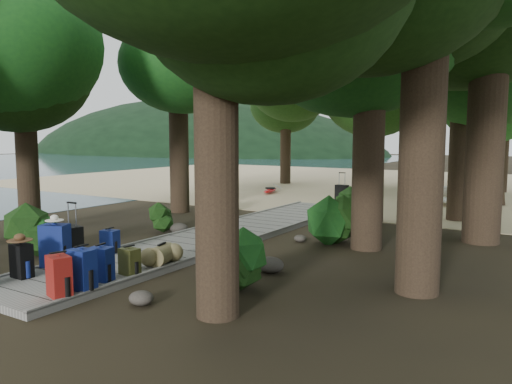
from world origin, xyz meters
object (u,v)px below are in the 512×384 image
Objects in this scene: backpack_right_c at (101,262)px; suitcase_on_boardwalk at (73,244)px; backpack_right_b at (82,267)px; backpack_right_d at (130,260)px; backpack_left_b at (21,259)px; backpack_right_a at (59,274)px; kayak at (270,189)px; sun_lounger at (445,196)px; backpack_left_c at (55,243)px; duffel_right_khaki at (162,255)px; backpack_left_d at (110,240)px; lone_suitcase_on_sand at (342,195)px.

suitcase_on_boardwalk is at bearing 145.82° from backpack_right_c.
backpack_right_b reaches higher than backpack_right_d.
backpack_left_b is 1.03× the size of backpack_right_c.
kayak is (-4.53, 14.00, -0.28)m from backpack_right_a.
backpack_right_c is 0.32× the size of sun_lounger.
sun_lounger is (2.67, 14.09, -0.13)m from backpack_right_a.
backpack_right_a is (1.52, -1.07, -0.09)m from backpack_left_c.
backpack_left_b is 1.40m from backpack_right_c.
suitcase_on_boardwalk reaches higher than duffel_right_khaki.
duffel_right_khaki is 12.65m from kayak.
duffel_right_khaki is (0.13, 1.31, -0.13)m from backpack_right_c.
backpack_right_d is 0.16× the size of kayak.
kayak is at bearing 125.75° from backpack_right_a.
backpack_left_c reaches higher than backpack_left_d.
backpack_left_b is at bearing -136.45° from backpack_right_d.
backpack_left_b is 1.43m from backpack_right_a.
backpack_right_b is at bearing -86.28° from kayak.
backpack_right_c is at bearing -6.60° from suitcase_on_boardwalk.
backpack_left_b is 1.26× the size of backpack_right_d.
suitcase_on_boardwalk is at bearing -177.57° from backpack_right_d.
backpack_left_c is 0.44× the size of sun_lounger.
sun_lounger is at bearing -14.07° from kayak.
lone_suitcase_on_sand is (0.86, 11.94, -0.06)m from backpack_left_b.
backpack_left_b reaches higher than lone_suitcase_on_sand.
backpack_left_c is 1.59× the size of duffel_right_khaki.
suitcase_on_boardwalk is at bearing 145.72° from backpack_right_b.
backpack_left_c is 1.22× the size of backpack_right_b.
backpack_right_d is 13.40m from kayak.
suitcase_on_boardwalk is at bearing -170.08° from duffel_right_khaki.
backpack_right_a reaches higher than duffel_right_khaki.
suitcase_on_boardwalk is (-1.58, -0.71, 0.16)m from duffel_right_khaki.
backpack_left_d reaches higher than kayak.
suitcase_on_boardwalk is at bearing -87.08° from lone_suitcase_on_sand.
sun_lounger is (7.20, 0.09, 0.15)m from kayak.
suitcase_on_boardwalk is (-0.04, -0.85, 0.08)m from backpack_left_d.
backpack_right_b is at bearing -83.30° from backpack_right_d.
backpack_right_c is at bearing -97.29° from backpack_right_d.
kayak is at bearing 164.84° from lone_suitcase_on_sand.
suitcase_on_boardwalk is (-0.05, 0.42, -0.09)m from backpack_left_c.
backpack_left_d reaches higher than duffel_right_khaki.
backpack_left_b is at bearing -104.55° from backpack_left_c.
backpack_left_d is at bearing 128.70° from backpack_right_b.
lone_suitcase_on_sand reaches higher than sun_lounger.
kayak is at bearing 95.65° from backpack_left_d.
backpack_left_c reaches higher than sun_lounger.
backpack_right_d is 0.74× the size of suitcase_on_boardwalk.
backpack_right_c reaches higher than duffel_right_khaki.
backpack_right_a reaches higher than lone_suitcase_on_sand.
backpack_right_a is 1.40m from backpack_right_d.
backpack_right_c is at bearing 115.42° from backpack_right_a.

